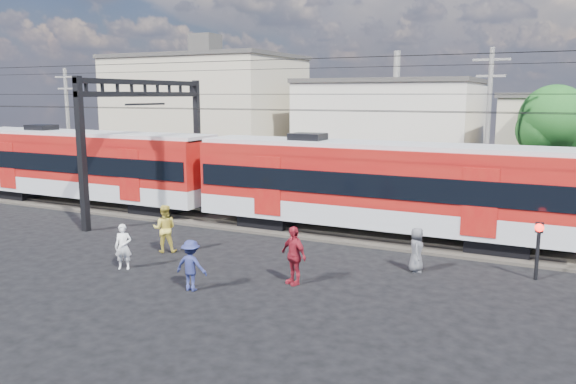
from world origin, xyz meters
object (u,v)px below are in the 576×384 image
object	(u,v)px
commuter_train	(380,184)
crossing_signal	(538,240)
pedestrian_c	(191,265)
pedestrian_a	(123,247)

from	to	relation	value
commuter_train	crossing_signal	distance (m)	7.16
pedestrian_c	crossing_signal	world-z (taller)	crossing_signal
commuter_train	pedestrian_c	size ratio (longest dim) A/B	30.50
commuter_train	pedestrian_a	distance (m)	10.88
pedestrian_a	crossing_signal	bearing A→B (deg)	-5.86
pedestrian_a	pedestrian_c	bearing A→B (deg)	-39.61
pedestrian_a	crossing_signal	world-z (taller)	crossing_signal
commuter_train	crossing_signal	xyz separation A→B (m)	(6.39, -3.07, -1.02)
pedestrian_c	crossing_signal	xyz separation A→B (m)	(9.88, 5.91, 0.56)
pedestrian_a	pedestrian_c	distance (m)	3.60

